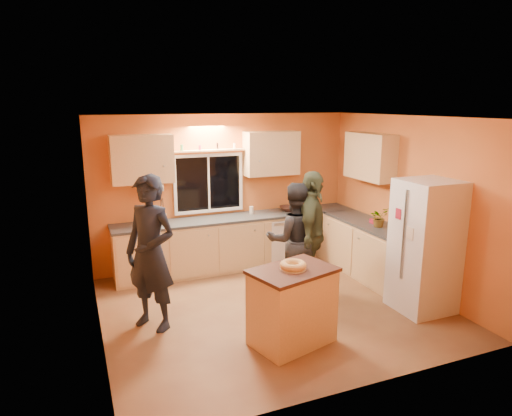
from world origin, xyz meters
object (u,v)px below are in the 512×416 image
island (292,306)px  person_right (311,235)px  person_center (294,240)px  refrigerator (425,246)px  person_left (151,253)px

island → person_right: 1.51m
person_right → island: bearing=175.6°
island → person_center: person_center is taller
refrigerator → person_center: size_ratio=1.07×
island → person_left: bearing=129.1°
refrigerator → person_center: 1.79m
island → person_right: size_ratio=0.59×
island → person_center: (0.65, 1.25, 0.37)m
person_center → person_left: bearing=22.4°
refrigerator → person_left: 3.61m
person_left → person_right: (2.31, 0.12, -0.05)m
person_left → person_center: size_ratio=1.16×
person_left → refrigerator: bearing=35.2°
person_right → person_center: bearing=97.7°
island → person_center: 1.45m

